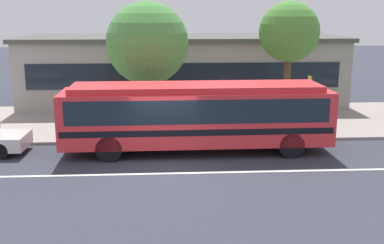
% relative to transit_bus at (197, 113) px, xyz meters
% --- Properties ---
extents(ground_plane, '(120.00, 120.00, 0.00)m').
position_rel_transit_bus_xyz_m(ground_plane, '(-1.32, -1.80, -1.61)').
color(ground_plane, '#333641').
extents(sidewalk_slab, '(60.00, 8.00, 0.12)m').
position_rel_transit_bus_xyz_m(sidewalk_slab, '(-1.32, 5.35, -1.55)').
color(sidewalk_slab, '#9E918B').
rests_on(sidewalk_slab, ground_plane).
extents(lane_stripe_center, '(56.00, 0.16, 0.01)m').
position_rel_transit_bus_xyz_m(lane_stripe_center, '(-1.32, -2.60, -1.60)').
color(lane_stripe_center, silver).
rests_on(lane_stripe_center, ground_plane).
extents(transit_bus, '(10.65, 2.54, 2.76)m').
position_rel_transit_bus_xyz_m(transit_bus, '(0.00, 0.00, 0.00)').
color(transit_bus, red).
rests_on(transit_bus, ground_plane).
extents(pedestrian_waiting_near_sign, '(0.45, 0.45, 1.69)m').
position_rel_transit_bus_xyz_m(pedestrian_waiting_near_sign, '(-1.74, 2.62, -0.50)').
color(pedestrian_waiting_near_sign, '#322734').
rests_on(pedestrian_waiting_near_sign, sidewalk_slab).
extents(pedestrian_walking_along_curb, '(0.46, 0.46, 1.66)m').
position_rel_transit_bus_xyz_m(pedestrian_walking_along_curb, '(2.53, 2.50, -0.51)').
color(pedestrian_walking_along_curb, '#312F36').
rests_on(pedestrian_walking_along_curb, sidewalk_slab).
extents(pedestrian_standing_by_tree, '(0.41, 0.41, 1.62)m').
position_rel_transit_bus_xyz_m(pedestrian_standing_by_tree, '(5.85, 3.09, -0.54)').
color(pedestrian_standing_by_tree, '#3D3739').
rests_on(pedestrian_standing_by_tree, sidewalk_slab).
extents(bus_stop_sign, '(0.08, 0.44, 2.67)m').
position_rel_transit_bus_xyz_m(bus_stop_sign, '(5.07, 1.77, 0.22)').
color(bus_stop_sign, gray).
rests_on(bus_stop_sign, sidewalk_slab).
extents(street_tree_near_stop, '(3.87, 3.87, 5.91)m').
position_rel_transit_bus_xyz_m(street_tree_near_stop, '(-2.05, 4.13, 2.48)').
color(street_tree_near_stop, brown).
rests_on(street_tree_near_stop, sidewalk_slab).
extents(street_tree_mid_block, '(2.93, 2.93, 5.93)m').
position_rel_transit_bus_xyz_m(street_tree_mid_block, '(4.80, 4.58, 2.93)').
color(street_tree_mid_block, brown).
rests_on(street_tree_mid_block, sidewalk_slab).
extents(station_building, '(18.93, 6.95, 4.11)m').
position_rel_transit_bus_xyz_m(station_building, '(-0.14, 10.48, 0.46)').
color(station_building, '#A09D93').
rests_on(station_building, ground_plane).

